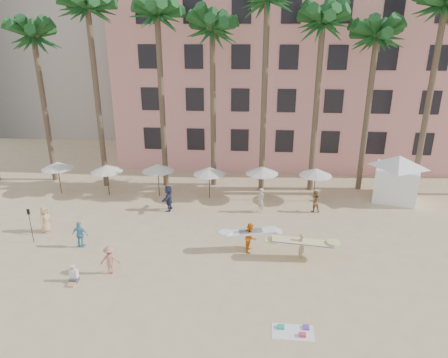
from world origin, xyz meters
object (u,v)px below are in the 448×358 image
at_px(cabana, 397,174).
at_px(carrier_white, 251,236).
at_px(pink_hotel, 303,76).
at_px(carrier_yellow, 302,244).

height_order(cabana, carrier_white, cabana).
bearing_deg(carrier_white, cabana, 38.93).
xyz_separation_m(pink_hotel, carrier_yellow, (-1.74, -21.90, -7.08)).
bearing_deg(cabana, pink_hotel, 116.56).
distance_m(pink_hotel, cabana, 15.14).
xyz_separation_m(carrier_yellow, carrier_white, (-2.91, 0.66, 0.02)).
bearing_deg(carrier_white, carrier_yellow, -12.72).
bearing_deg(cabana, carrier_yellow, -130.14).
distance_m(carrier_yellow, carrier_white, 2.99).
relative_size(pink_hotel, cabana, 6.19).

